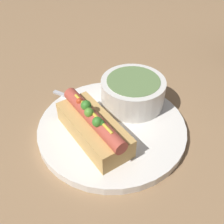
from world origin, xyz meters
The scene contains 5 objects.
ground_plane centered at (0.00, 0.00, 0.00)m, with size 4.00×4.00×0.00m, color #93704C.
dinner_plate centered at (0.00, 0.00, 0.01)m, with size 0.27×0.27×0.02m.
hot_dog centered at (0.01, -0.04, 0.04)m, with size 0.16×0.08×0.06m.
soup_bowl centered at (-0.04, 0.07, 0.04)m, with size 0.12×0.12×0.05m.
spoon centered at (-0.04, 0.01, 0.02)m, with size 0.15×0.10×0.01m.
Camera 1 is at (0.30, -0.17, 0.35)m, focal length 42.00 mm.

